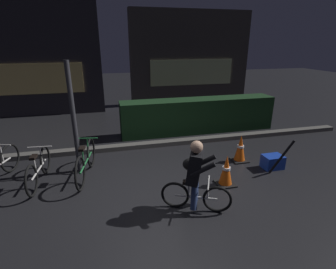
# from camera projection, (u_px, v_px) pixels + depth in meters

# --- Properties ---
(ground_plane) EXTENTS (40.00, 40.00, 0.00)m
(ground_plane) POSITION_uv_depth(u_px,v_px,m) (165.00, 189.00, 4.97)
(ground_plane) COLOR black
(sidewalk_curb) EXTENTS (12.00, 0.24, 0.12)m
(sidewalk_curb) POSITION_uv_depth(u_px,v_px,m) (146.00, 145.00, 6.96)
(sidewalk_curb) COLOR #56544F
(sidewalk_curb) RESTS_ON ground
(hedge_row) EXTENTS (4.80, 0.70, 1.04)m
(hedge_row) POSITION_uv_depth(u_px,v_px,m) (198.00, 115.00, 8.03)
(hedge_row) COLOR #19381C
(hedge_row) RESTS_ON ground
(storefront_left) EXTENTS (4.82, 0.54, 4.31)m
(storefront_left) POSITION_uv_depth(u_px,v_px,m) (33.00, 57.00, 9.39)
(storefront_left) COLOR #262328
(storefront_left) RESTS_ON ground
(storefront_right) EXTENTS (5.38, 0.54, 3.98)m
(storefront_right) POSITION_uv_depth(u_px,v_px,m) (190.00, 58.00, 11.52)
(storefront_right) COLOR #383330
(storefront_right) RESTS_ON ground
(street_post) EXTENTS (0.10, 0.10, 2.36)m
(street_post) POSITION_uv_depth(u_px,v_px,m) (74.00, 119.00, 5.29)
(street_post) COLOR #2D2D33
(street_post) RESTS_ON ground
(parked_bike_left_mid) EXTENTS (0.46, 1.50, 0.69)m
(parked_bike_left_mid) POSITION_uv_depth(u_px,v_px,m) (39.00, 169.00, 5.10)
(parked_bike_left_mid) COLOR black
(parked_bike_left_mid) RESTS_ON ground
(parked_bike_center_left) EXTENTS (0.46, 1.65, 0.77)m
(parked_bike_center_left) POSITION_uv_depth(u_px,v_px,m) (86.00, 161.00, 5.34)
(parked_bike_center_left) COLOR black
(parked_bike_center_left) RESTS_ON ground
(traffic_cone_near) EXTENTS (0.36, 0.36, 0.62)m
(traffic_cone_near) POSITION_uv_depth(u_px,v_px,m) (226.00, 171.00, 5.05)
(traffic_cone_near) COLOR black
(traffic_cone_near) RESTS_ON ground
(traffic_cone_far) EXTENTS (0.36, 0.36, 0.65)m
(traffic_cone_far) POSITION_uv_depth(u_px,v_px,m) (240.00, 149.00, 6.06)
(traffic_cone_far) COLOR black
(traffic_cone_far) RESTS_ON ground
(blue_crate) EXTENTS (0.44, 0.32, 0.30)m
(blue_crate) POSITION_uv_depth(u_px,v_px,m) (273.00, 162.00, 5.77)
(blue_crate) COLOR #193DB7
(blue_crate) RESTS_ON ground
(cyclist) EXTENTS (1.10, 0.66, 1.25)m
(cyclist) POSITION_uv_depth(u_px,v_px,m) (195.00, 176.00, 4.20)
(cyclist) COLOR black
(cyclist) RESTS_ON ground
(closed_umbrella) EXTENTS (0.47, 0.15, 0.76)m
(closed_umbrella) POSITION_uv_depth(u_px,v_px,m) (282.00, 157.00, 5.47)
(closed_umbrella) COLOR black
(closed_umbrella) RESTS_ON ground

